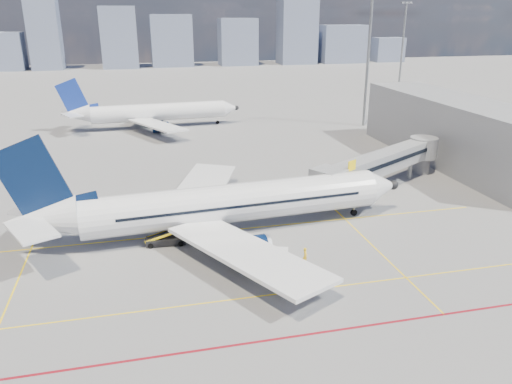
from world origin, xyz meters
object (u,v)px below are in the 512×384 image
main_aircraft (219,205)px  cargo_dolly (268,260)px  baggage_tug (268,265)px  ramp_worker (305,256)px  second_aircraft (152,113)px  belt_loader (167,239)px

main_aircraft → cargo_dolly: 10.13m
baggage_tug → ramp_worker: ramp_worker is taller
baggage_tug → ramp_worker: size_ratio=1.33×
main_aircraft → second_aircraft: bearing=90.8°
baggage_tug → belt_loader: belt_loader is taller
cargo_dolly → ramp_worker: (3.76, 0.45, -0.31)m
main_aircraft → ramp_worker: (6.72, -9.01, -2.34)m
baggage_tug → belt_loader: size_ratio=0.40×
baggage_tug → cargo_dolly: 0.45m
baggage_tug → ramp_worker: bearing=8.7°
cargo_dolly → ramp_worker: size_ratio=2.45×
cargo_dolly → ramp_worker: bearing=25.2°
cargo_dolly → belt_loader: (-8.67, 7.90, -0.57)m
baggage_tug → cargo_dolly: cargo_dolly is taller
belt_loader → ramp_worker: (12.43, -7.44, 0.27)m
second_aircraft → belt_loader: size_ratio=6.31×
cargo_dolly → ramp_worker: 3.80m
main_aircraft → second_aircraft: main_aircraft is taller
main_aircraft → second_aircraft: size_ratio=1.18×
cargo_dolly → belt_loader: bearing=155.9°
main_aircraft → cargo_dolly: bearing=-77.0°
main_aircraft → cargo_dolly: main_aircraft is taller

